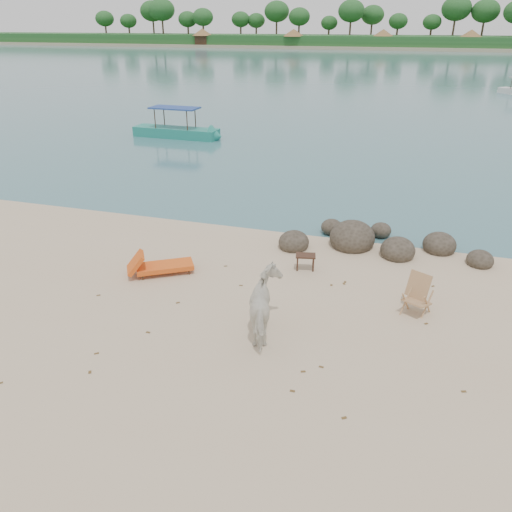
{
  "coord_description": "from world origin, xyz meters",
  "views": [
    {
      "loc": [
        2.8,
        -8.91,
        6.38
      ],
      "look_at": [
        -0.55,
        2.0,
        1.0
      ],
      "focal_mm": 35.0,
      "sensor_mm": 36.0,
      "label": 1
    }
  ],
  "objects_px": {
    "boulders": "(372,242)",
    "deck_chair": "(417,297)",
    "cow": "(267,308)",
    "boat_near": "(175,112)",
    "lounge_chair": "(165,264)",
    "side_table": "(305,263)"
  },
  "relations": [
    {
      "from": "boat_near",
      "to": "side_table",
      "type": "bearing_deg",
      "value": -52.27
    },
    {
      "from": "boulders",
      "to": "deck_chair",
      "type": "xyz_separation_m",
      "value": [
        1.34,
        -3.62,
        0.27
      ]
    },
    {
      "from": "side_table",
      "to": "cow",
      "type": "bearing_deg",
      "value": -104.11
    },
    {
      "from": "lounge_chair",
      "to": "boat_near",
      "type": "xyz_separation_m",
      "value": [
        -7.61,
        16.84,
        1.16
      ]
    },
    {
      "from": "side_table",
      "to": "lounge_chair",
      "type": "relative_size",
      "value": 0.28
    },
    {
      "from": "boulders",
      "to": "boat_near",
      "type": "height_order",
      "value": "boat_near"
    },
    {
      "from": "lounge_chair",
      "to": "deck_chair",
      "type": "relative_size",
      "value": 2.08
    },
    {
      "from": "boat_near",
      "to": "deck_chair",
      "type": "bearing_deg",
      "value": -48.33
    },
    {
      "from": "boulders",
      "to": "cow",
      "type": "distance_m",
      "value": 5.82
    },
    {
      "from": "cow",
      "to": "deck_chair",
      "type": "relative_size",
      "value": 1.83
    },
    {
      "from": "lounge_chair",
      "to": "boulders",
      "type": "bearing_deg",
      "value": 0.74
    },
    {
      "from": "boulders",
      "to": "lounge_chair",
      "type": "distance_m",
      "value": 6.36
    },
    {
      "from": "deck_chair",
      "to": "boat_near",
      "type": "height_order",
      "value": "boat_near"
    },
    {
      "from": "cow",
      "to": "lounge_chair",
      "type": "xyz_separation_m",
      "value": [
        -3.53,
        2.06,
        -0.43
      ]
    },
    {
      "from": "deck_chair",
      "to": "boat_near",
      "type": "distance_m",
      "value": 22.25
    },
    {
      "from": "lounge_chair",
      "to": "deck_chair",
      "type": "bearing_deg",
      "value": -33.56
    },
    {
      "from": "side_table",
      "to": "deck_chair",
      "type": "relative_size",
      "value": 0.59
    },
    {
      "from": "cow",
      "to": "boat_near",
      "type": "relative_size",
      "value": 0.29
    },
    {
      "from": "cow",
      "to": "boat_near",
      "type": "distance_m",
      "value": 21.95
    },
    {
      "from": "side_table",
      "to": "boat_near",
      "type": "distance_m",
      "value": 19.2
    },
    {
      "from": "boulders",
      "to": "deck_chair",
      "type": "bearing_deg",
      "value": -69.62
    },
    {
      "from": "boulders",
      "to": "side_table",
      "type": "bearing_deg",
      "value": -128.6
    }
  ]
}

